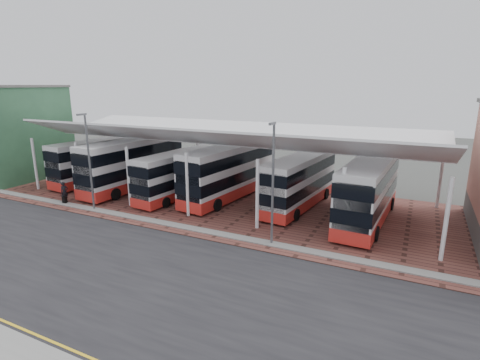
{
  "coord_description": "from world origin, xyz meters",
  "views": [
    {
      "loc": [
        10.15,
        -15.22,
        10.29
      ],
      "look_at": [
        -1.78,
        9.31,
        3.3
      ],
      "focal_mm": 28.0,
      "sensor_mm": 36.0,
      "label": 1
    }
  ],
  "objects_px": {
    "bus_0": "(100,161)",
    "bus_2": "(180,175)",
    "bus_5": "(369,191)",
    "bus_1": "(133,164)",
    "bus_3": "(229,172)",
    "bus_4": "(300,182)",
    "pedestrian": "(64,192)"
  },
  "relations": [
    {
      "from": "bus_2",
      "to": "bus_4",
      "type": "height_order",
      "value": "bus_4"
    },
    {
      "from": "bus_5",
      "to": "bus_1",
      "type": "bearing_deg",
      "value": -175.6
    },
    {
      "from": "bus_3",
      "to": "bus_5",
      "type": "distance_m",
      "value": 12.43
    },
    {
      "from": "bus_3",
      "to": "bus_4",
      "type": "xyz_separation_m",
      "value": [
        6.66,
        0.28,
        -0.23
      ]
    },
    {
      "from": "bus_0",
      "to": "bus_4",
      "type": "bearing_deg",
      "value": 8.29
    },
    {
      "from": "pedestrian",
      "to": "bus_3",
      "type": "bearing_deg",
      "value": -50.86
    },
    {
      "from": "bus_4",
      "to": "pedestrian",
      "type": "relative_size",
      "value": 5.83
    },
    {
      "from": "bus_1",
      "to": "bus_4",
      "type": "height_order",
      "value": "bus_1"
    },
    {
      "from": "bus_1",
      "to": "bus_0",
      "type": "bearing_deg",
      "value": 176.2
    },
    {
      "from": "bus_0",
      "to": "bus_4",
      "type": "xyz_separation_m",
      "value": [
        21.93,
        0.94,
        -0.07
      ]
    },
    {
      "from": "bus_3",
      "to": "bus_4",
      "type": "distance_m",
      "value": 6.67
    },
    {
      "from": "bus_0",
      "to": "bus_2",
      "type": "bearing_deg",
      "value": 0.64
    },
    {
      "from": "bus_3",
      "to": "pedestrian",
      "type": "bearing_deg",
      "value": -142.07
    },
    {
      "from": "bus_0",
      "to": "pedestrian",
      "type": "bearing_deg",
      "value": -62.7
    },
    {
      "from": "bus_2",
      "to": "pedestrian",
      "type": "bearing_deg",
      "value": -138.1
    },
    {
      "from": "bus_5",
      "to": "bus_3",
      "type": "bearing_deg",
      "value": 179.36
    },
    {
      "from": "bus_1",
      "to": "bus_2",
      "type": "relative_size",
      "value": 1.17
    },
    {
      "from": "pedestrian",
      "to": "bus_4",
      "type": "bearing_deg",
      "value": -59.85
    },
    {
      "from": "bus_1",
      "to": "bus_4",
      "type": "bearing_deg",
      "value": 8.8
    },
    {
      "from": "bus_3",
      "to": "pedestrian",
      "type": "distance_m",
      "value": 14.75
    },
    {
      "from": "bus_2",
      "to": "bus_5",
      "type": "xyz_separation_m",
      "value": [
        16.7,
        0.83,
        0.27
      ]
    },
    {
      "from": "bus_2",
      "to": "bus_4",
      "type": "distance_m",
      "value": 11.13
    },
    {
      "from": "bus_3",
      "to": "bus_5",
      "type": "xyz_separation_m",
      "value": [
        12.4,
        -0.83,
        -0.05
      ]
    },
    {
      "from": "bus_4",
      "to": "bus_0",
      "type": "bearing_deg",
      "value": -171.57
    },
    {
      "from": "bus_0",
      "to": "bus_3",
      "type": "relative_size",
      "value": 0.93
    },
    {
      "from": "bus_4",
      "to": "pedestrian",
      "type": "xyz_separation_m",
      "value": [
        -19.18,
        -7.95,
        -1.25
      ]
    },
    {
      "from": "bus_4",
      "to": "bus_5",
      "type": "distance_m",
      "value": 5.84
    },
    {
      "from": "bus_0",
      "to": "bus_2",
      "type": "distance_m",
      "value": 11.02
    },
    {
      "from": "bus_2",
      "to": "bus_3",
      "type": "bearing_deg",
      "value": 26.75
    },
    {
      "from": "bus_4",
      "to": "bus_5",
      "type": "bearing_deg",
      "value": -4.95
    },
    {
      "from": "bus_4",
      "to": "pedestrian",
      "type": "bearing_deg",
      "value": -151.5
    },
    {
      "from": "bus_0",
      "to": "bus_1",
      "type": "relative_size",
      "value": 0.92
    }
  ]
}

